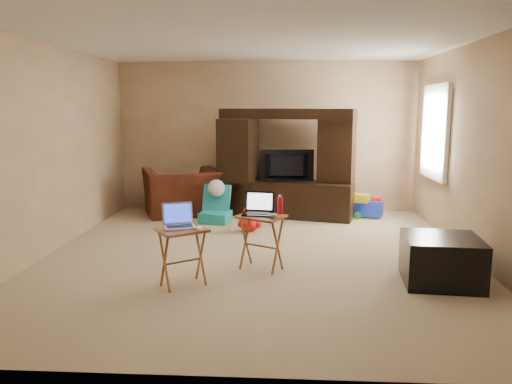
# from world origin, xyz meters

# --- Properties ---
(floor) EXTENTS (5.50, 5.50, 0.00)m
(floor) POSITION_xyz_m (0.00, 0.00, 0.00)
(floor) COLOR #CCB98D
(floor) RESTS_ON ground
(ceiling) EXTENTS (5.50, 5.50, 0.00)m
(ceiling) POSITION_xyz_m (0.00, 0.00, 2.50)
(ceiling) COLOR silver
(ceiling) RESTS_ON ground
(wall_back) EXTENTS (5.00, 0.00, 5.00)m
(wall_back) POSITION_xyz_m (0.00, 2.75, 1.25)
(wall_back) COLOR tan
(wall_back) RESTS_ON ground
(wall_front) EXTENTS (5.00, 0.00, 5.00)m
(wall_front) POSITION_xyz_m (0.00, -2.75, 1.25)
(wall_front) COLOR tan
(wall_front) RESTS_ON ground
(wall_left) EXTENTS (0.00, 5.50, 5.50)m
(wall_left) POSITION_xyz_m (-2.50, 0.00, 1.25)
(wall_left) COLOR tan
(wall_left) RESTS_ON ground
(wall_right) EXTENTS (0.00, 5.50, 5.50)m
(wall_right) POSITION_xyz_m (2.50, 0.00, 1.25)
(wall_right) COLOR tan
(wall_right) RESTS_ON ground
(window_pane) EXTENTS (0.00, 1.20, 1.20)m
(window_pane) POSITION_xyz_m (2.48, 1.55, 1.40)
(window_pane) COLOR white
(window_pane) RESTS_ON ground
(window_frame) EXTENTS (0.06, 1.14, 1.34)m
(window_frame) POSITION_xyz_m (2.46, 1.55, 1.40)
(window_frame) COLOR white
(window_frame) RESTS_ON ground
(entertainment_center) EXTENTS (2.18, 1.05, 1.73)m
(entertainment_center) POSITION_xyz_m (0.35, 2.19, 0.86)
(entertainment_center) COLOR black
(entertainment_center) RESTS_ON floor
(television) EXTENTS (0.88, 0.19, 0.50)m
(television) POSITION_xyz_m (0.35, 2.14, 0.83)
(television) COLOR black
(television) RESTS_ON entertainment_center
(recliner) EXTENTS (1.45, 1.37, 0.75)m
(recliner) POSITION_xyz_m (-1.37, 2.22, 0.38)
(recliner) COLOR #45170E
(recliner) RESTS_ON floor
(child_rocker) EXTENTS (0.51, 0.56, 0.57)m
(child_rocker) POSITION_xyz_m (-0.74, 1.69, 0.29)
(child_rocker) COLOR teal
(child_rocker) RESTS_ON floor
(plush_toy) EXTENTS (0.34, 0.29, 0.38)m
(plush_toy) POSITION_xyz_m (-0.17, 1.12, 0.19)
(plush_toy) COLOR red
(plush_toy) RESTS_ON floor
(push_toy) EXTENTS (0.60, 0.51, 0.38)m
(push_toy) POSITION_xyz_m (1.64, 2.22, 0.19)
(push_toy) COLOR #1630B6
(push_toy) RESTS_ON floor
(ottoman) EXTENTS (0.80, 0.80, 0.47)m
(ottoman) POSITION_xyz_m (1.90, -0.84, 0.24)
(ottoman) COLOR black
(ottoman) RESTS_ON floor
(tray_table_left) EXTENTS (0.57, 0.55, 0.58)m
(tray_table_left) POSITION_xyz_m (-0.67, -1.09, 0.29)
(tray_table_left) COLOR #9D6326
(tray_table_left) RESTS_ON floor
(tray_table_right) EXTENTS (0.58, 0.54, 0.60)m
(tray_table_right) POSITION_xyz_m (0.08, -0.53, 0.30)
(tray_table_right) COLOR #955124
(tray_table_right) RESTS_ON floor
(laptop_left) EXTENTS (0.37, 0.34, 0.24)m
(laptop_left) POSITION_xyz_m (-0.70, -1.06, 0.70)
(laptop_left) COLOR #BBBBC0
(laptop_left) RESTS_ON tray_table_left
(laptop_right) EXTENTS (0.34, 0.30, 0.24)m
(laptop_right) POSITION_xyz_m (0.04, -0.51, 0.72)
(laptop_right) COLOR black
(laptop_right) RESTS_ON tray_table_right
(mouse_left) EXTENTS (0.10, 0.13, 0.05)m
(mouse_left) POSITION_xyz_m (-0.48, -1.16, 0.60)
(mouse_left) COLOR white
(mouse_left) RESTS_ON tray_table_left
(mouse_right) EXTENTS (0.11, 0.14, 0.05)m
(mouse_right) POSITION_xyz_m (0.21, -0.65, 0.63)
(mouse_right) COLOR #3E3E43
(mouse_right) RESTS_ON tray_table_right
(water_bottle) EXTENTS (0.06, 0.06, 0.19)m
(water_bottle) POSITION_xyz_m (0.28, -0.45, 0.69)
(water_bottle) COLOR red
(water_bottle) RESTS_ON tray_table_right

